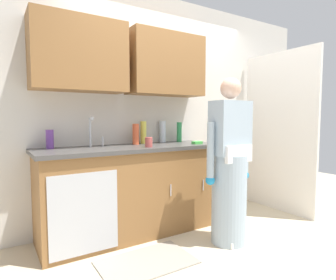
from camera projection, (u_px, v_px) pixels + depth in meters
name	position (u px, v px, depth m)	size (l,w,h in m)	color
ground_plane	(215.00, 245.00, 2.77)	(9.00, 9.00, 0.00)	beige
kitchen_wall_with_uppers	(153.00, 98.00, 3.42)	(4.80, 0.44, 2.70)	beige
closet_door_panel	(279.00, 132.00, 3.79)	(1.10, 0.04, 2.10)	silver
counter_cabinet	(133.00, 192.00, 3.03)	(1.90, 0.62, 0.90)	brown
countertop	(132.00, 148.00, 3.00)	(1.96, 0.66, 0.04)	#474442
sink	(99.00, 149.00, 2.81)	(0.50, 0.36, 0.35)	#B7BABF
person_at_sink	(229.00, 174.00, 2.78)	(0.55, 0.34, 1.62)	white
floor_mat	(147.00, 262.00, 2.42)	(0.80, 0.50, 0.01)	gray
bottle_water_short	(50.00, 139.00, 2.73)	(0.07, 0.07, 0.18)	#66388C
bottle_soap	(163.00, 132.00, 3.45)	(0.08, 0.08, 0.26)	silver
bottle_dish_liquid	(136.00, 134.00, 3.17)	(0.07, 0.07, 0.23)	#E05933
bottle_water_tall	(143.00, 132.00, 3.27)	(0.07, 0.07, 0.26)	#D8D14C
bottle_cleaner_spray	(179.00, 132.00, 3.51)	(0.06, 0.06, 0.24)	#2D8C4C
cup_by_sink	(149.00, 142.00, 2.89)	(0.08, 0.08, 0.10)	#B24C47
knife_on_counter	(197.00, 142.00, 3.52)	(0.24, 0.02, 0.01)	silver
sponge	(197.00, 143.00, 3.25)	(0.11, 0.07, 0.03)	#4CBF4C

